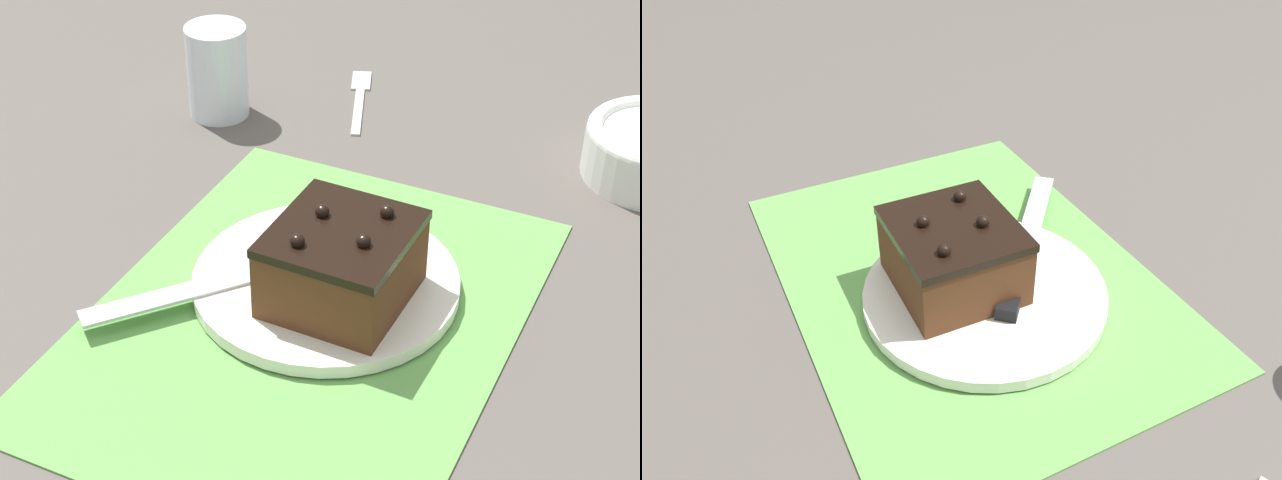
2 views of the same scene
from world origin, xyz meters
TOP-DOWN VIEW (x-y plane):
  - ground_plane at (0.00, 0.00)m, footprint 3.00×3.00m
  - placemat_woven at (0.00, 0.00)m, footprint 0.46×0.34m
  - cake_plate at (-0.04, 0.00)m, footprint 0.23×0.23m
  - chocolate_cake at (-0.02, 0.02)m, footprint 0.12×0.11m
  - serving_knife at (-0.03, -0.05)m, footprint 0.20×0.18m

SIDE VIEW (x-z plane):
  - ground_plane at x=0.00m, z-range 0.00..0.00m
  - placemat_woven at x=0.00m, z-range 0.00..0.00m
  - cake_plate at x=-0.04m, z-range 0.00..0.02m
  - serving_knife at x=-0.03m, z-range 0.01..0.03m
  - chocolate_cake at x=-0.02m, z-range 0.01..0.09m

